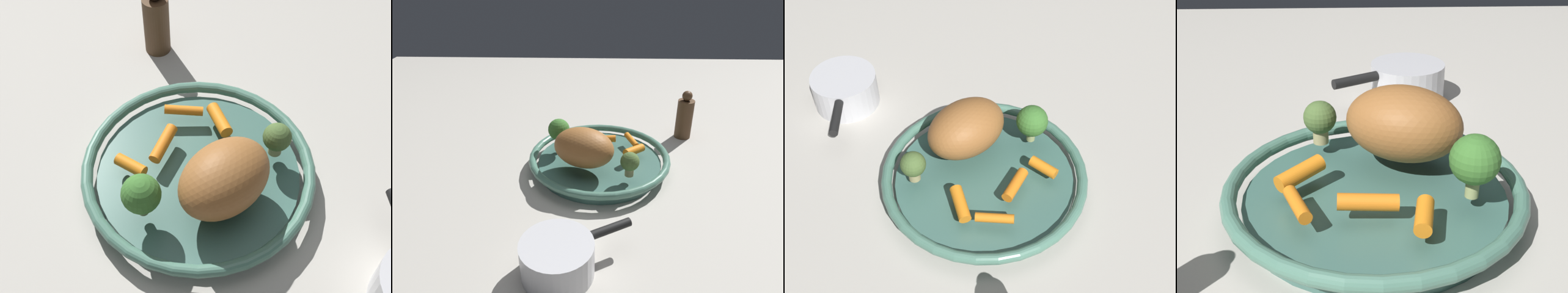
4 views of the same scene
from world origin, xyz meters
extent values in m
plane|color=#B7B2A8|center=(0.00, 0.00, 0.00)|extent=(2.06, 2.06, 0.00)
cylinder|color=#3D665B|center=(0.00, 0.00, 0.01)|extent=(0.30, 0.30, 0.02)
torus|color=#4A7865|center=(0.00, 0.00, 0.03)|extent=(0.34, 0.34, 0.02)
ellipsoid|color=#965C2D|center=(0.04, 0.05, 0.09)|extent=(0.17, 0.15, 0.09)
cylinder|color=orange|center=(0.04, -0.09, 0.05)|extent=(0.03, 0.05, 0.02)
cylinder|color=orange|center=(-0.08, 0.00, 0.05)|extent=(0.06, 0.06, 0.03)
cylinder|color=orange|center=(-0.08, -0.06, 0.05)|extent=(0.04, 0.06, 0.02)
cylinder|color=orange|center=(-0.01, -0.06, 0.05)|extent=(0.06, 0.02, 0.02)
cylinder|color=tan|center=(-0.07, 0.09, 0.05)|extent=(0.02, 0.02, 0.02)
sphere|color=#486330|center=(-0.07, 0.09, 0.08)|extent=(0.04, 0.04, 0.04)
cylinder|color=#9CA566|center=(0.10, -0.04, 0.05)|extent=(0.01, 0.01, 0.02)
sphere|color=#39702C|center=(0.10, -0.04, 0.09)|extent=(0.05, 0.05, 0.05)
cylinder|color=#4C331E|center=(-0.24, -0.18, 0.06)|extent=(0.05, 0.05, 0.11)
camera|label=1|loc=(0.43, 0.18, 0.70)|focal=50.75mm
camera|label=2|loc=(0.01, 0.76, 0.48)|focal=33.11mm
camera|label=3|loc=(-0.54, -0.27, 0.76)|focal=52.02mm
camera|label=4|loc=(-0.02, -0.51, 0.35)|focal=48.97mm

